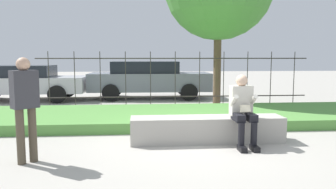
{
  "coord_description": "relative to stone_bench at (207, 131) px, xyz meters",
  "views": [
    {
      "loc": [
        -1.08,
        -5.96,
        1.6
      ],
      "look_at": [
        -0.53,
        0.56,
        0.84
      ],
      "focal_mm": 35.0,
      "sensor_mm": 36.0,
      "label": 1
    }
  ],
  "objects": [
    {
      "name": "car_parked_left",
      "position": [
        -5.59,
        6.38,
        0.49
      ],
      "size": [
        4.56,
        1.95,
        1.29
      ],
      "rotation": [
        0.0,
        0.0,
        0.01
      ],
      "color": "#B7B7BC",
      "rests_on": "ground_plane"
    },
    {
      "name": "ground_plane",
      "position": [
        -0.16,
        0.0,
        -0.21
      ],
      "size": [
        60.0,
        60.0,
        0.0
      ],
      "primitive_type": "plane",
      "color": "#A8A399"
    },
    {
      "name": "grass_berm",
      "position": [
        -0.16,
        2.09,
        -0.1
      ],
      "size": [
        10.49,
        2.77,
        0.23
      ],
      "color": "#569342",
      "rests_on": "ground_plane"
    },
    {
      "name": "person_passerby",
      "position": [
        -2.95,
        -1.0,
        0.72
      ],
      "size": [
        0.42,
        0.4,
        1.59
      ],
      "rotation": [
        0.0,
        0.0,
        0.68
      ],
      "color": "#4C4233",
      "rests_on": "ground_plane"
    },
    {
      "name": "person_seated_reader",
      "position": [
        0.58,
        -0.31,
        0.49
      ],
      "size": [
        0.42,
        0.73,
        1.28
      ],
      "color": "black",
      "rests_on": "ground_plane"
    },
    {
      "name": "car_parked_center",
      "position": [
        -0.93,
        6.7,
        0.55
      ],
      "size": [
        4.61,
        1.99,
        1.42
      ],
      "rotation": [
        0.0,
        0.0,
        -0.02
      ],
      "color": "slate",
      "rests_on": "ground_plane"
    },
    {
      "name": "stone_bench",
      "position": [
        0.0,
        0.0,
        0.0
      ],
      "size": [
        2.86,
        0.55,
        0.48
      ],
      "color": "#ADA89E",
      "rests_on": "ground_plane"
    },
    {
      "name": "iron_fence",
      "position": [
        -0.16,
        4.22,
        0.71
      ],
      "size": [
        8.49,
        0.03,
        1.76
      ],
      "color": "#332D28",
      "rests_on": "ground_plane"
    }
  ]
}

